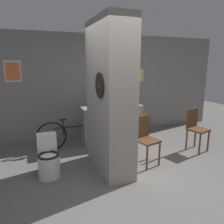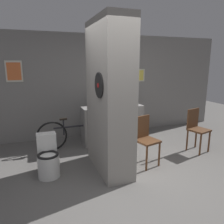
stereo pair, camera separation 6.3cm
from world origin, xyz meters
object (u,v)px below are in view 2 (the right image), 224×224
Objects in this scene: bottle_tall at (114,101)px; toilet at (48,159)px; chair_near_pillar at (145,138)px; bicycle at (76,133)px; chair_by_doorway at (196,128)px.

toilet is at bearing -146.17° from bottle_tall.
chair_near_pillar is 0.54× the size of bicycle.
chair_by_doorway is at bearing -6.34° from chair_near_pillar.
toilet is 2.08× the size of bottle_tall.
toilet is at bearing -122.45° from bicycle.
chair_by_doorway is at bearing -35.02° from bottle_tall.
bottle_tall is at bearing 81.86° from chair_near_pillar.
chair_near_pillar is at bearing -6.01° from toilet.
bottle_tall reaches higher than chair_near_pillar.
chair_near_pillar is 1.66m from bicycle.
chair_near_pillar is 1.38m from chair_by_doorway.
bicycle is at bearing 179.74° from bottle_tall.
toilet is 1.77m from chair_near_pillar.
chair_by_doorway is 1.91m from bottle_tall.
bottle_tall is (0.92, -0.00, 0.67)m from bicycle.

